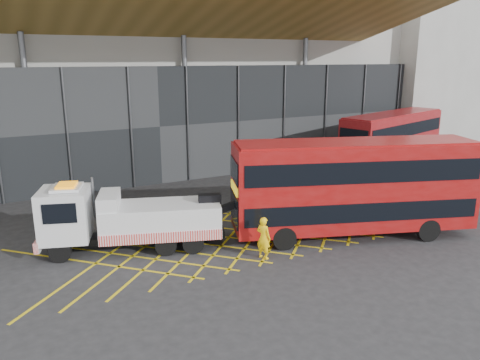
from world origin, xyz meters
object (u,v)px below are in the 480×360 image
bus_towed (354,184)px  bus_second (392,139)px  worker (264,238)px  recovery_truck (125,218)px

bus_towed → bus_second: bearing=57.4°
bus_towed → worker: size_ratio=6.25×
bus_towed → bus_second: 15.25m
recovery_truck → bus_second: bus_second is taller
recovery_truck → worker: bearing=-17.8°
bus_towed → bus_second: (12.02, 9.38, -0.15)m
bus_towed → worker: bearing=-157.4°
bus_second → worker: size_ratio=5.92×
recovery_truck → bus_second: size_ratio=0.83×
worker → bus_towed: bearing=-110.9°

